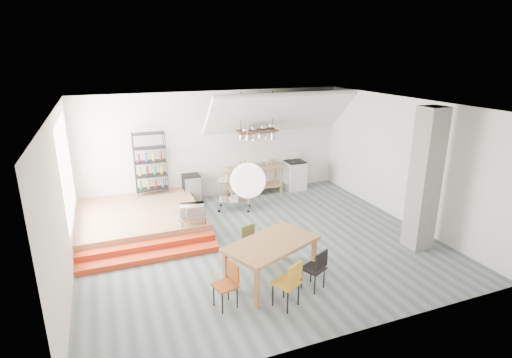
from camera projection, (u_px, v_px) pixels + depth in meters
name	position (u px, v px, depth m)	size (l,w,h in m)	color
floor	(259.00, 242.00, 9.39)	(8.00, 8.00, 0.00)	#515D5E
wall_back	(216.00, 145.00, 12.01)	(8.00, 0.04, 3.20)	silver
wall_left	(62.00, 200.00, 7.51)	(0.04, 7.00, 3.20)	silver
wall_right	(403.00, 160.00, 10.29)	(0.04, 7.00, 3.20)	silver
ceiling	(259.00, 105.00, 8.42)	(8.00, 7.00, 0.02)	white
slope_ceiling	(279.00, 113.00, 11.81)	(4.40, 1.80, 0.15)	white
window_pane	(67.00, 169.00, 8.79)	(0.02, 2.50, 2.20)	white
platform	(140.00, 218.00, 10.23)	(3.00, 3.00, 0.40)	#9E774F
step_lower	(150.00, 257.00, 8.54)	(3.00, 0.35, 0.13)	red
step_upper	(148.00, 248.00, 8.83)	(3.00, 0.35, 0.27)	red
concrete_column	(425.00, 180.00, 8.72)	(0.50, 0.50, 3.20)	gray
kitchen_counter	(254.00, 175.00, 12.37)	(1.80, 0.60, 0.91)	#9E774F
stove	(295.00, 175.00, 12.91)	(0.60, 0.60, 1.18)	white
pot_rack	(258.00, 133.00, 11.77)	(1.20, 0.50, 1.43)	#3E2A18
wire_shelving	(150.00, 162.00, 11.13)	(0.88, 0.38, 1.80)	black
microwave_shelf	(192.00, 217.00, 9.40)	(0.60, 0.40, 0.16)	#9E774F
paper_lantern	(248.00, 181.00, 6.72)	(0.60, 0.60, 0.60)	white
dining_table	(271.00, 247.00, 7.56)	(2.01, 1.61, 0.84)	brown
chair_mustard	(289.00, 281.00, 6.84)	(0.54, 0.54, 0.88)	gold
chair_black	(316.00, 266.00, 7.37)	(0.50, 0.50, 0.81)	black
chair_olive	(251.00, 241.00, 8.32)	(0.49, 0.49, 0.83)	brown
chair_red	(228.00, 281.00, 6.90)	(0.45, 0.45, 0.81)	#9D4416
rolling_cart	(234.00, 191.00, 11.15)	(1.00, 0.80, 0.88)	silver
mini_fridge	(192.00, 188.00, 11.80)	(0.49, 0.49, 0.83)	black
microwave	(192.00, 211.00, 9.35)	(0.55, 0.38, 0.31)	beige
bowl	(263.00, 165.00, 12.33)	(0.24, 0.24, 0.06)	silver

